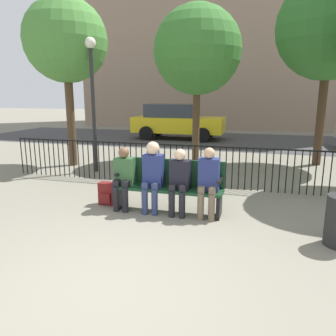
{
  "coord_description": "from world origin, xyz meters",
  "views": [
    {
      "loc": [
        1.51,
        -2.95,
        2.04
      ],
      "look_at": [
        0.0,
        2.37,
        0.8
      ],
      "focal_mm": 35.0,
      "sensor_mm": 36.0,
      "label": 1
    }
  ],
  "objects_px": {
    "seated_person_0": "(124,175)",
    "park_bench": "(169,184)",
    "tree_1": "(66,41)",
    "seated_person_1": "(153,173)",
    "backpack": "(107,194)",
    "seated_person_3": "(208,179)",
    "tree_3": "(330,27)",
    "seated_person_2": "(179,178)",
    "lamp_post": "(92,84)",
    "tree_0": "(197,51)",
    "parked_car_0": "(177,121)"
  },
  "relations": [
    {
      "from": "tree_0",
      "to": "tree_1",
      "type": "distance_m",
      "value": 3.72
    },
    {
      "from": "seated_person_0",
      "to": "seated_person_1",
      "type": "xyz_separation_m",
      "value": [
        0.55,
        0.01,
        0.08
      ]
    },
    {
      "from": "parked_car_0",
      "to": "backpack",
      "type": "bearing_deg",
      "value": -83.46
    },
    {
      "from": "seated_person_0",
      "to": "lamp_post",
      "type": "xyz_separation_m",
      "value": [
        -1.92,
        2.55,
        1.67
      ]
    },
    {
      "from": "seated_person_3",
      "to": "tree_1",
      "type": "distance_m",
      "value": 6.15
    },
    {
      "from": "seated_person_1",
      "to": "backpack",
      "type": "height_order",
      "value": "seated_person_1"
    },
    {
      "from": "tree_0",
      "to": "park_bench",
      "type": "bearing_deg",
      "value": -84.69
    },
    {
      "from": "seated_person_3",
      "to": "tree_1",
      "type": "relative_size",
      "value": 0.26
    },
    {
      "from": "tree_0",
      "to": "seated_person_3",
      "type": "bearing_deg",
      "value": -76.36
    },
    {
      "from": "tree_1",
      "to": "tree_3",
      "type": "relative_size",
      "value": 0.88
    },
    {
      "from": "backpack",
      "to": "tree_3",
      "type": "relative_size",
      "value": 0.08
    },
    {
      "from": "park_bench",
      "to": "parked_car_0",
      "type": "height_order",
      "value": "parked_car_0"
    },
    {
      "from": "park_bench",
      "to": "tree_3",
      "type": "distance_m",
      "value": 6.78
    },
    {
      "from": "park_bench",
      "to": "seated_person_2",
      "type": "xyz_separation_m",
      "value": [
        0.22,
        -0.13,
        0.14
      ]
    },
    {
      "from": "seated_person_0",
      "to": "park_bench",
      "type": "bearing_deg",
      "value": 9.41
    },
    {
      "from": "seated_person_3",
      "to": "tree_3",
      "type": "relative_size",
      "value": 0.23
    },
    {
      "from": "tree_0",
      "to": "parked_car_0",
      "type": "xyz_separation_m",
      "value": [
        -1.89,
        4.99,
        -2.46
      ]
    },
    {
      "from": "seated_person_2",
      "to": "backpack",
      "type": "xyz_separation_m",
      "value": [
        -1.43,
        0.12,
        -0.43
      ]
    },
    {
      "from": "seated_person_3",
      "to": "tree_0",
      "type": "bearing_deg",
      "value": 103.64
    },
    {
      "from": "seated_person_2",
      "to": "seated_person_3",
      "type": "height_order",
      "value": "seated_person_3"
    },
    {
      "from": "seated_person_1",
      "to": "park_bench",
      "type": "bearing_deg",
      "value": 25.53
    },
    {
      "from": "lamp_post",
      "to": "tree_3",
      "type": "bearing_deg",
      "value": 23.65
    },
    {
      "from": "seated_person_0",
      "to": "parked_car_0",
      "type": "relative_size",
      "value": 0.27
    },
    {
      "from": "seated_person_0",
      "to": "backpack",
      "type": "xyz_separation_m",
      "value": [
        -0.4,
        0.12,
        -0.42
      ]
    },
    {
      "from": "seated_person_1",
      "to": "tree_0",
      "type": "bearing_deg",
      "value": 91.91
    },
    {
      "from": "seated_person_3",
      "to": "park_bench",
      "type": "bearing_deg",
      "value": 169.62
    },
    {
      "from": "park_bench",
      "to": "tree_3",
      "type": "height_order",
      "value": "tree_3"
    },
    {
      "from": "park_bench",
      "to": "tree_0",
      "type": "bearing_deg",
      "value": 95.31
    },
    {
      "from": "backpack",
      "to": "tree_0",
      "type": "height_order",
      "value": "tree_0"
    },
    {
      "from": "seated_person_0",
      "to": "backpack",
      "type": "bearing_deg",
      "value": 162.8
    },
    {
      "from": "tree_1",
      "to": "seated_person_2",
      "type": "bearing_deg",
      "value": -37.87
    },
    {
      "from": "park_bench",
      "to": "parked_car_0",
      "type": "relative_size",
      "value": 0.46
    },
    {
      "from": "seated_person_0",
      "to": "tree_1",
      "type": "bearing_deg",
      "value": 133.67
    },
    {
      "from": "seated_person_0",
      "to": "tree_1",
      "type": "relative_size",
      "value": 0.24
    },
    {
      "from": "seated_person_0",
      "to": "seated_person_3",
      "type": "height_order",
      "value": "seated_person_3"
    },
    {
      "from": "tree_0",
      "to": "tree_3",
      "type": "distance_m",
      "value": 3.64
    },
    {
      "from": "lamp_post",
      "to": "parked_car_0",
      "type": "height_order",
      "value": "lamp_post"
    },
    {
      "from": "seated_person_1",
      "to": "tree_3",
      "type": "distance_m",
      "value": 6.91
    },
    {
      "from": "park_bench",
      "to": "tree_1",
      "type": "bearing_deg",
      "value": 141.79
    },
    {
      "from": "park_bench",
      "to": "seated_person_1",
      "type": "relative_size",
      "value": 1.54
    },
    {
      "from": "tree_3",
      "to": "park_bench",
      "type": "bearing_deg",
      "value": -122.23
    },
    {
      "from": "seated_person_1",
      "to": "seated_person_2",
      "type": "height_order",
      "value": "seated_person_1"
    },
    {
      "from": "seated_person_3",
      "to": "backpack",
      "type": "distance_m",
      "value": 1.99
    },
    {
      "from": "park_bench",
      "to": "seated_person_1",
      "type": "height_order",
      "value": "seated_person_1"
    },
    {
      "from": "tree_0",
      "to": "lamp_post",
      "type": "bearing_deg",
      "value": -137.22
    },
    {
      "from": "seated_person_0",
      "to": "tree_3",
      "type": "relative_size",
      "value": 0.21
    },
    {
      "from": "tree_3",
      "to": "backpack",
      "type": "bearing_deg",
      "value": -131.09
    },
    {
      "from": "park_bench",
      "to": "seated_person_3",
      "type": "height_order",
      "value": "seated_person_3"
    },
    {
      "from": "seated_person_3",
      "to": "tree_0",
      "type": "xyz_separation_m",
      "value": [
        -1.14,
        4.69,
        2.64
      ]
    },
    {
      "from": "seated_person_1",
      "to": "tree_1",
      "type": "height_order",
      "value": "tree_1"
    }
  ]
}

